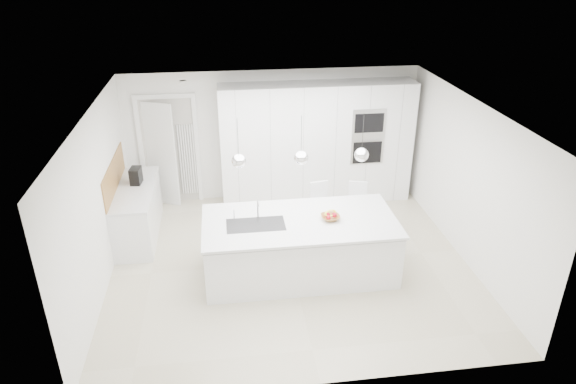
{
  "coord_description": "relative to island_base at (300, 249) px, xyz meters",
  "views": [
    {
      "loc": [
        -0.95,
        -6.74,
        4.53
      ],
      "look_at": [
        0.0,
        0.3,
        1.1
      ],
      "focal_mm": 32.0,
      "sensor_mm": 36.0,
      "label": 1
    }
  ],
  "objects": [
    {
      "name": "island_sink",
      "position": [
        -0.65,
        -0.0,
        0.39
      ],
      "size": [
        0.84,
        0.44,
        0.18
      ],
      "primitive_type": null,
      "color": "#3F3F42",
      "rests_on": "island_worktop"
    },
    {
      "name": "apple_b",
      "position": [
        0.51,
        0.01,
        0.54
      ],
      "size": [
        0.08,
        0.08,
        0.08
      ],
      "primitive_type": "sphere",
      "color": "red",
      "rests_on": "fruit_bowl"
    },
    {
      "name": "island_base",
      "position": [
        0.0,
        0.0,
        0.0
      ],
      "size": [
        2.8,
        1.2,
        0.86
      ],
      "primitive_type": "cube",
      "color": "white",
      "rests_on": "floor"
    },
    {
      "name": "radiator",
      "position": [
        -1.73,
        2.76,
        0.42
      ],
      "size": [
        0.32,
        0.04,
        1.4
      ],
      "primitive_type": null,
      "color": "white",
      "rests_on": "floor"
    },
    {
      "name": "apple_c",
      "position": [
        0.41,
        -0.04,
        0.53
      ],
      "size": [
        0.07,
        0.07,
        0.07
      ],
      "primitive_type": "sphere",
      "color": "red",
      "rests_on": "fruit_bowl"
    },
    {
      "name": "espresso_machine",
      "position": [
        -2.53,
        1.69,
        0.61
      ],
      "size": [
        0.19,
        0.28,
        0.28
      ],
      "primitive_type": "cube",
      "rotation": [
        0.0,
        0.0,
        -0.11
      ],
      "color": "black",
      "rests_on": "left_worktop"
    },
    {
      "name": "apple_a",
      "position": [
        0.4,
        0.03,
        0.54
      ],
      "size": [
        0.08,
        0.08,
        0.08
      ],
      "primitive_type": "sphere",
      "color": "red",
      "rests_on": "fruit_bowl"
    },
    {
      "name": "left_worktop",
      "position": [
        -2.55,
        1.5,
        0.45
      ],
      "size": [
        0.62,
        1.82,
        0.04
      ],
      "primitive_type": "cube",
      "color": "silver",
      "rests_on": "left_base_cabinets"
    },
    {
      "name": "island_worktop",
      "position": [
        0.0,
        0.05,
        0.45
      ],
      "size": [
        2.84,
        1.4,
        0.04
      ],
      "primitive_type": "cube",
      "color": "silver",
      "rests_on": "island_base"
    },
    {
      "name": "ceiling",
      "position": [
        -0.1,
        0.3,
        2.07
      ],
      "size": [
        5.5,
        5.5,
        0.0
      ],
      "primitive_type": "plane",
      "rotation": [
        3.14,
        0.0,
        0.0
      ],
      "color": "white",
      "rests_on": "wall_back"
    },
    {
      "name": "pendant_left",
      "position": [
        -0.85,
        -0.0,
        1.47
      ],
      "size": [
        0.2,
        0.2,
        0.2
      ],
      "primitive_type": "sphere",
      "color": "white",
      "rests_on": "ceiling"
    },
    {
      "name": "left_base_cabinets",
      "position": [
        -2.55,
        1.5,
        0.0
      ],
      "size": [
        0.6,
        1.8,
        0.86
      ],
      "primitive_type": "cube",
      "color": "white",
      "rests_on": "floor"
    },
    {
      "name": "pendant_mid",
      "position": [
        -0.0,
        -0.0,
        1.47
      ],
      "size": [
        0.2,
        0.2,
        0.2
      ],
      "primitive_type": "sphere",
      "color": "white",
      "rests_on": "ceiling"
    },
    {
      "name": "hallway_door",
      "position": [
        -2.3,
        2.72,
        0.57
      ],
      "size": [
        0.76,
        0.38,
        2.0
      ],
      "primitive_type": "cube",
      "rotation": [
        0.0,
        0.0,
        -0.44
      ],
      "color": "white",
      "rests_on": "floor"
    },
    {
      "name": "wall_left",
      "position": [
        -2.85,
        0.3,
        0.82
      ],
      "size": [
        0.0,
        5.0,
        5.0
      ],
      "primitive_type": "plane",
      "rotation": [
        1.57,
        0.0,
        1.57
      ],
      "color": "white",
      "rests_on": "ground"
    },
    {
      "name": "oven_stack",
      "position": [
        1.6,
        2.19,
        0.92
      ],
      "size": [
        0.62,
        0.04,
        1.05
      ],
      "primitive_type": null,
      "color": "#A5A5A8",
      "rests_on": "tall_cabinets"
    },
    {
      "name": "pendant_right",
      "position": [
        0.85,
        -0.0,
        1.47
      ],
      "size": [
        0.2,
        0.2,
        0.2
      ],
      "primitive_type": "sphere",
      "color": "white",
      "rests_on": "ceiling"
    },
    {
      "name": "bar_stool_left",
      "position": [
        0.49,
        1.0,
        0.07
      ],
      "size": [
        0.41,
        0.51,
        0.99
      ],
      "primitive_type": null,
      "rotation": [
        0.0,
        0.0,
        0.19
      ],
      "color": "white",
      "rests_on": "floor"
    },
    {
      "name": "banana_bunch",
      "position": [
        0.44,
        0.0,
        0.58
      ],
      "size": [
        0.22,
        0.16,
        0.2
      ],
      "primitive_type": "torus",
      "rotation": [
        1.22,
        0.0,
        0.35
      ],
      "color": "yellow",
      "rests_on": "fruit_bowl"
    },
    {
      "name": "island_tap",
      "position": [
        -0.6,
        0.2,
        0.62
      ],
      "size": [
        0.02,
        0.02,
        0.3
      ],
      "primitive_type": "cylinder",
      "color": "white",
      "rests_on": "island_worktop"
    },
    {
      "name": "tall_cabinets",
      "position": [
        0.7,
        2.5,
        0.72
      ],
      "size": [
        3.6,
        0.6,
        2.3
      ],
      "primitive_type": "cube",
      "color": "white",
      "rests_on": "floor"
    },
    {
      "name": "floor",
      "position": [
        -0.1,
        0.3,
        -0.43
      ],
      "size": [
        5.5,
        5.5,
        0.0
      ],
      "primitive_type": "plane",
      "color": "beige",
      "rests_on": "ground"
    },
    {
      "name": "doorway_frame",
      "position": [
        -2.05,
        2.77,
        0.59
      ],
      "size": [
        1.11,
        0.08,
        2.13
      ],
      "primitive_type": null,
      "color": "white",
      "rests_on": "floor"
    },
    {
      "name": "wall_back",
      "position": [
        -0.1,
        2.8,
        0.82
      ],
      "size": [
        5.5,
        0.0,
        5.5
      ],
      "primitive_type": "plane",
      "rotation": [
        1.57,
        0.0,
        0.0
      ],
      "color": "white",
      "rests_on": "ground"
    },
    {
      "name": "bar_stool_right",
      "position": [
        1.15,
        0.97,
        0.05
      ],
      "size": [
        0.43,
        0.51,
        0.97
      ],
      "primitive_type": null,
      "rotation": [
        0.0,
        0.0,
        -0.28
      ],
      "color": "white",
      "rests_on": "floor"
    },
    {
      "name": "oak_backsplash",
      "position": [
        -2.84,
        1.5,
        0.72
      ],
      "size": [
        0.02,
        1.8,
        0.5
      ],
      "primitive_type": "cube",
      "color": "#A4763E",
      "rests_on": "wall_left"
    },
    {
      "name": "fruit_bowl",
      "position": [
        0.45,
        0.01,
        0.5
      ],
      "size": [
        0.29,
        0.29,
        0.07
      ],
      "primitive_type": "imported",
      "rotation": [
        0.0,
        0.0,
        0.06
      ],
      "color": "#A4763E",
      "rests_on": "island_worktop"
    }
  ]
}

